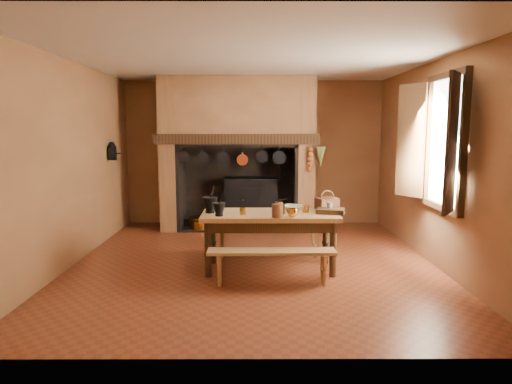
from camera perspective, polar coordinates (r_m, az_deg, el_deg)
floor at (r=6.53m, az=-0.31°, el=-8.73°), size 5.50×5.50×0.00m
ceiling at (r=6.33m, az=-0.33°, el=16.35°), size 5.50×5.50×0.00m
back_wall at (r=9.02m, az=-0.28°, el=4.92°), size 5.00×0.02×2.80m
wall_left at (r=6.76m, az=-22.05°, el=3.34°), size 0.02×5.50×2.80m
wall_right at (r=6.75m, az=21.45°, el=3.36°), size 0.02×5.50×2.80m
wall_front at (r=3.54m, az=-0.39°, el=0.27°), size 5.00×0.02×2.80m
chimney_breast at (r=8.58m, az=-2.31°, el=7.51°), size 2.95×0.96×2.80m
iron_range at (r=8.82m, az=-0.56°, el=-1.14°), size 1.12×0.55×1.60m
hearth_pans at (r=8.73m, az=-7.21°, el=-3.90°), size 0.51×0.62×0.20m
hanging_pans at (r=8.09m, az=-2.70°, el=4.28°), size 1.92×0.29×0.27m
onion_string at (r=8.13m, az=6.79°, el=4.04°), size 0.12×0.10×0.46m
herb_bunch at (r=8.15m, az=8.06°, el=4.38°), size 0.20×0.20×0.35m
window at (r=6.31m, az=21.64°, el=5.80°), size 0.39×1.75×1.76m
wall_coffee_mill at (r=8.19m, az=-17.55°, el=5.06°), size 0.23×0.16×0.31m
work_table at (r=6.04m, az=1.75°, el=-3.75°), size 1.78×0.79×0.77m
bench_front at (r=5.53m, az=1.95°, el=-8.33°), size 1.54×0.27×0.43m
bench_back at (r=6.69m, az=1.56°, el=-5.21°), size 1.67×0.29×0.47m
mortar_large at (r=6.03m, az=-5.78°, el=-1.50°), size 0.21×0.21×0.35m
mortar_small at (r=5.80m, az=-4.63°, el=-2.07°), size 0.17×0.17×0.29m
coffee_grinder at (r=5.94m, az=2.88°, el=-2.00°), size 0.19×0.15×0.20m
brass_mug_a at (r=5.89m, az=-1.69°, el=-2.39°), size 0.10×0.10×0.09m
brass_mug_b at (r=6.07m, az=6.24°, el=-2.10°), size 0.09×0.09×0.10m
mixing_bowl at (r=6.20m, az=4.72°, el=-1.99°), size 0.35×0.35×0.07m
stoneware_crock at (r=5.69m, az=2.67°, el=-2.35°), size 0.14×0.14×0.17m
glass_jar at (r=6.13m, az=9.16°, el=-1.91°), size 0.09×0.09×0.13m
wicker_basket at (r=6.34m, az=8.85°, el=-1.36°), size 0.34×0.30×0.27m
wooden_tray at (r=6.06m, az=9.28°, el=-2.35°), size 0.41×0.34×0.06m
brass_cup at (r=5.75m, az=4.58°, el=-2.59°), size 0.14×0.14×0.11m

